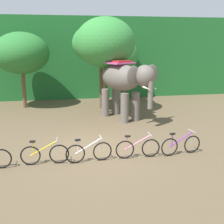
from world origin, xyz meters
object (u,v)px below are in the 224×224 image
object	(u,v)px
bike_white	(89,152)
bike_pink	(138,148)
tree_right	(123,56)
bike_yellow	(45,154)
tree_far_right	(21,53)
elephant	(124,80)
bike_purple	(181,145)
tree_far_left	(101,44)
tree_center_left	(105,43)

from	to	relation	value
bike_white	bike_pink	distance (m)	1.85
tree_right	bike_yellow	distance (m)	12.74
tree_far_right	bike_pink	size ratio (longest dim) A/B	2.85
elephant	bike_yellow	bearing A→B (deg)	-126.73
bike_purple	elephant	bearing A→B (deg)	100.44
tree_far_left	tree_center_left	world-z (taller)	tree_center_left
bike_yellow	bike_pink	distance (m)	3.41
tree_center_left	tree_right	size ratio (longest dim) A/B	1.25
tree_far_left	tree_center_left	distance (m)	1.28
tree_far_left	tree_right	bearing A→B (deg)	53.42
tree_right	bike_white	bearing A→B (deg)	-108.48
bike_white	bike_purple	world-z (taller)	same
elephant	bike_white	xyz separation A→B (m)	(-2.56, -5.61, -1.82)
tree_far_right	bike_yellow	size ratio (longest dim) A/B	2.85
tree_far_left	elephant	bearing A→B (deg)	-74.53
bike_yellow	tree_far_right	bearing A→B (deg)	99.67
tree_center_left	bike_pink	size ratio (longest dim) A/B	3.32
tree_far_left	bike_yellow	xyz separation A→B (m)	(-3.31, -8.48, -3.76)
bike_pink	tree_center_left	bearing A→B (deg)	90.32
bike_yellow	bike_white	size ratio (longest dim) A/B	1.00
bike_pink	bike_purple	bearing A→B (deg)	0.87
tree_far_left	tree_right	world-z (taller)	tree_far_left
tree_center_left	bike_pink	world-z (taller)	tree_center_left
tree_far_left	bike_yellow	size ratio (longest dim) A/B	3.19
tree_right	bike_yellow	xyz separation A→B (m)	(-5.34, -11.21, -2.86)
tree_far_right	tree_right	bearing A→B (deg)	12.40
tree_far_left	bike_white	size ratio (longest dim) A/B	3.20
elephant	bike_yellow	world-z (taller)	elephant
tree_center_left	bike_yellow	size ratio (longest dim) A/B	3.32
tree_far_right	elephant	size ratio (longest dim) A/B	1.18
bike_yellow	bike_purple	size ratio (longest dim) A/B	1.01
tree_center_left	bike_white	bearing A→B (deg)	-103.94
tree_center_left	bike_pink	bearing A→B (deg)	-89.68
tree_right	bike_yellow	world-z (taller)	tree_right
bike_purple	bike_pink	bearing A→B (deg)	-179.13
bike_purple	bike_white	bearing A→B (deg)	-178.82
tree_right	bike_pink	distance (m)	11.76
tree_center_left	bike_purple	xyz separation A→B (m)	(1.77, -7.21, -3.82)
tree_center_left	elephant	xyz separation A→B (m)	(0.75, -1.67, -2.00)
tree_center_left	tree_far_left	bearing A→B (deg)	92.82
tree_far_right	bike_purple	distance (m)	12.24
tree_far_right	elephant	xyz separation A→B (m)	(5.77, -4.14, -1.34)
tree_far_left	elephant	xyz separation A→B (m)	(0.82, -2.95, -1.95)
tree_far_left	tree_center_left	size ratio (longest dim) A/B	0.96
bike_pink	bike_white	bearing A→B (deg)	-178.52
tree_center_left	bike_pink	distance (m)	8.18
elephant	bike_white	distance (m)	6.43
tree_far_right	bike_yellow	xyz separation A→B (m)	(1.65, -9.67, -3.16)
tree_far_right	tree_right	size ratio (longest dim) A/B	1.07
bike_purple	tree_right	bearing A→B (deg)	89.02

